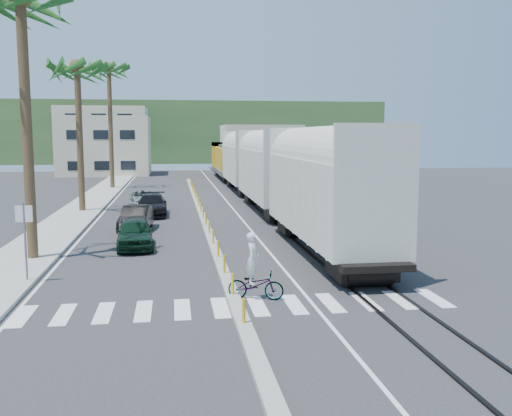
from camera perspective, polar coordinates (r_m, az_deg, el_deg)
The scene contains 16 objects.
ground at distance 20.34m, azimuth -2.64°, elevation -8.22°, with size 140.00×140.00×0.00m, color #28282B.
sidewalk at distance 45.30m, azimuth -16.65°, elevation 0.19°, with size 3.00×90.00×0.15m, color gray.
rails at distance 48.31m, azimuth -0.07°, elevation 0.87°, with size 1.56×100.00×0.06m.
median at distance 39.87m, azimuth -5.52°, elevation -0.45°, with size 0.45×60.00×0.85m.
crosswalk at distance 18.43m, azimuth -2.01°, elevation -9.85°, with size 14.00×2.20×0.01m, color silver.
lane_markings at distance 44.83m, azimuth -8.59°, elevation 0.25°, with size 9.42×90.00×0.01m.
freight_train at distance 46.41m, azimuth 0.23°, elevation 4.16°, with size 3.00×60.94×5.85m.
palm_trees at distance 42.99m, azimuth -17.09°, elevation 14.15°, with size 3.50×37.20×13.75m.
street_sign at distance 22.43m, azimuth -22.12°, elevation -2.14°, with size 0.60×0.08×3.00m.
buildings at distance 91.28m, azimuth -11.26°, elevation 6.48°, with size 38.00×27.00×10.00m.
hillside at distance 119.52m, azimuth -7.52°, elevation 7.50°, with size 80.00×20.00×12.00m, color #385628.
car_lead at distance 28.26m, azimuth -12.03°, elevation -2.46°, with size 2.00×4.38×1.46m, color black.
car_second at distance 33.32m, azimuth -11.89°, elevation -1.02°, with size 1.92×4.44×1.42m, color black.
car_third at distance 39.41m, azimuth -10.39°, elevation 0.30°, with size 2.05×4.99×1.45m, color black.
car_rear at distance 44.41m, azimuth -11.24°, elevation 0.95°, with size 2.32×4.69×1.28m, color #9D9FA2.
cyclist at distance 19.08m, azimuth -0.09°, elevation -7.06°, with size 1.71×2.24×2.26m.
Camera 1 is at (-1.93, -19.50, 5.44)m, focal length 40.00 mm.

